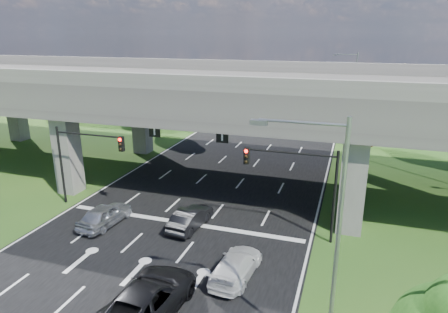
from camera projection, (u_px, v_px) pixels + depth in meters
The scene contains 19 objects.
ground at pixel (158, 248), 24.42m from camera, with size 160.00×160.00×0.00m, color #214B18.
road at pixel (213, 189), 33.49m from camera, with size 18.00×120.00×0.03m, color black.
overpass at pixel (220, 92), 32.95m from camera, with size 80.00×15.00×10.00m.
warehouse at pixel (112, 102), 63.31m from camera, with size 20.00×10.00×4.00m, color #9E9E99.
signal_right at pixel (299, 176), 24.43m from camera, with size 5.76×0.54×6.00m.
signal_left at pixel (84, 153), 29.08m from camera, with size 5.76×0.54×6.00m.
streetlight_near at pixel (327, 230), 14.24m from camera, with size 3.38×0.25×10.00m.
streetlight_far at pixel (349, 100), 41.46m from camera, with size 3.38×0.25×10.00m.
streetlight_beyond at pixel (352, 83), 55.98m from camera, with size 3.38×0.25×10.00m.
tree_left_near at pixel (152, 96), 50.73m from camera, with size 4.50×4.50×7.80m.
tree_left_mid at pixel (159, 92), 59.07m from camera, with size 3.91×3.90×6.76m.
tree_left_far at pixel (204, 80), 64.85m from camera, with size 4.80×4.80×8.32m.
tree_right_near at pixel (376, 108), 44.62m from camera, with size 4.20×4.20×7.28m.
tree_right_mid at pixel (399, 101), 51.08m from camera, with size 3.91×3.90×6.76m.
tree_right_far at pixel (366, 87), 59.34m from camera, with size 4.50×4.50×7.80m.
car_silver at pixel (105, 215), 27.05m from camera, with size 1.76×4.37×1.49m, color silver.
car_dark at pixel (190, 218), 26.66m from camera, with size 1.47×4.23×1.39m, color black.
car_white at pixel (236, 265), 21.31m from camera, with size 1.86×4.58×1.33m, color beige.
car_trailing at pixel (147, 299), 18.33m from camera, with size 2.81×6.09×1.69m, color black.
Camera 1 is at (10.58, -19.32, 12.60)m, focal length 32.00 mm.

